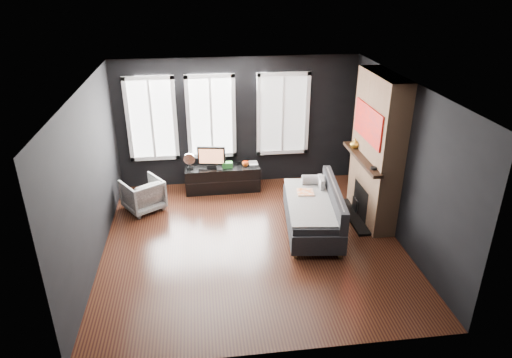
{
  "coord_description": "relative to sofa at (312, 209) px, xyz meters",
  "views": [
    {
      "loc": [
        -0.8,
        -6.61,
        4.28
      ],
      "look_at": [
        0.1,
        0.3,
        1.05
      ],
      "focal_mm": 32.0,
      "sensor_mm": 36.0,
      "label": 1
    }
  ],
  "objects": [
    {
      "name": "mug",
      "position": [
        -0.99,
        1.79,
        0.17
      ],
      "size": [
        0.15,
        0.13,
        0.13
      ],
      "primitive_type": "imported",
      "rotation": [
        0.0,
        0.0,
        0.18
      ],
      "color": "orange",
      "rests_on": "media_console"
    },
    {
      "name": "ceiling",
      "position": [
        -1.1,
        -0.28,
        2.28
      ],
      "size": [
        5.0,
        5.0,
        0.0
      ],
      "primitive_type": "plane",
      "color": "white",
      "rests_on": "ground"
    },
    {
      "name": "wall_right",
      "position": [
        1.4,
        -0.28,
        0.93
      ],
      "size": [
        0.02,
        5.0,
        2.7
      ],
      "primitive_type": "cube",
      "color": "black",
      "rests_on": "ground"
    },
    {
      "name": "wall_back",
      "position": [
        -1.1,
        2.22,
        0.93
      ],
      "size": [
        5.0,
        0.02,
        2.7
      ],
      "primitive_type": "cube",
      "color": "black",
      "rests_on": "ground"
    },
    {
      "name": "armchair",
      "position": [
        -3.05,
        1.17,
        -0.08
      ],
      "size": [
        0.9,
        0.89,
        0.69
      ],
      "primitive_type": "imported",
      "rotation": [
        0.0,
        0.0,
        -2.57
      ],
      "color": "white",
      "rests_on": "floor"
    },
    {
      "name": "floor",
      "position": [
        -1.1,
        -0.28,
        -0.42
      ],
      "size": [
        5.0,
        5.0,
        0.0
      ],
      "primitive_type": "plane",
      "color": "black",
      "rests_on": "ground"
    },
    {
      "name": "desk_fan",
      "position": [
        -2.14,
        1.82,
        0.28
      ],
      "size": [
        0.27,
        0.27,
        0.34
      ],
      "primitive_type": null,
      "rotation": [
        0.0,
        0.0,
        -0.14
      ],
      "color": "#9E9E9E",
      "rests_on": "media_console"
    },
    {
      "name": "storage_box",
      "position": [
        -1.37,
        1.77,
        0.17
      ],
      "size": [
        0.21,
        0.14,
        0.12
      ],
      "primitive_type": "cube",
      "rotation": [
        0.0,
        0.0,
        0.01
      ],
      "color": "#2A762C",
      "rests_on": "media_console"
    },
    {
      "name": "sofa",
      "position": [
        0.0,
        0.0,
        0.0
      ],
      "size": [
        1.21,
        2.07,
        0.85
      ],
      "primitive_type": null,
      "rotation": [
        0.0,
        0.0,
        -0.12
      ],
      "color": "black",
      "rests_on": "floor"
    },
    {
      "name": "stripe_pillow",
      "position": [
        0.28,
        0.51,
        0.19
      ],
      "size": [
        0.1,
        0.34,
        0.34
      ],
      "primitive_type": "cube",
      "rotation": [
        0.0,
        0.0,
        -0.07
      ],
      "color": "gray",
      "rests_on": "sofa"
    },
    {
      "name": "monitor",
      "position": [
        -1.69,
        1.81,
        0.37
      ],
      "size": [
        0.59,
        0.22,
        0.52
      ],
      "primitive_type": null,
      "rotation": [
        0.0,
        0.0,
        -0.17
      ],
      "color": "black",
      "rests_on": "media_console"
    },
    {
      "name": "windows",
      "position": [
        -1.55,
        2.18,
        1.96
      ],
      "size": [
        4.0,
        0.16,
        1.76
      ],
      "primitive_type": null,
      "color": "white",
      "rests_on": "wall_back"
    },
    {
      "name": "media_console",
      "position": [
        -1.47,
        1.82,
        -0.16
      ],
      "size": [
        1.55,
        0.5,
        0.53
      ],
      "primitive_type": null,
      "rotation": [
        0.0,
        0.0,
        0.01
      ],
      "color": "black",
      "rests_on": "floor"
    },
    {
      "name": "fireplace",
      "position": [
        1.2,
        0.32,
        0.93
      ],
      "size": [
        0.7,
        1.62,
        2.7
      ],
      "primitive_type": null,
      "color": "#93724C",
      "rests_on": "floor"
    },
    {
      "name": "mantel_clock",
      "position": [
        0.95,
        -0.23,
        0.82
      ],
      "size": [
        0.14,
        0.14,
        0.04
      ],
      "primitive_type": "cylinder",
      "rotation": [
        0.0,
        0.0,
        0.43
      ],
      "color": "black",
      "rests_on": "fireplace"
    },
    {
      "name": "book",
      "position": [
        -0.9,
        1.91,
        0.23
      ],
      "size": [
        0.18,
        0.02,
        0.24
      ],
      "primitive_type": "imported",
      "rotation": [
        0.0,
        0.0,
        -0.01
      ],
      "color": "#B2AC8D",
      "rests_on": "media_console"
    },
    {
      "name": "mantel_vase",
      "position": [
        0.95,
        0.77,
        0.9
      ],
      "size": [
        0.22,
        0.22,
        0.18
      ],
      "primitive_type": "imported",
      "rotation": [
        0.0,
        0.0,
        -0.24
      ],
      "color": "orange",
      "rests_on": "fireplace"
    },
    {
      "name": "wall_left",
      "position": [
        -3.6,
        -0.28,
        0.93
      ],
      "size": [
        0.02,
        5.0,
        2.7
      ],
      "primitive_type": "cube",
      "color": "black",
      "rests_on": "ground"
    }
  ]
}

